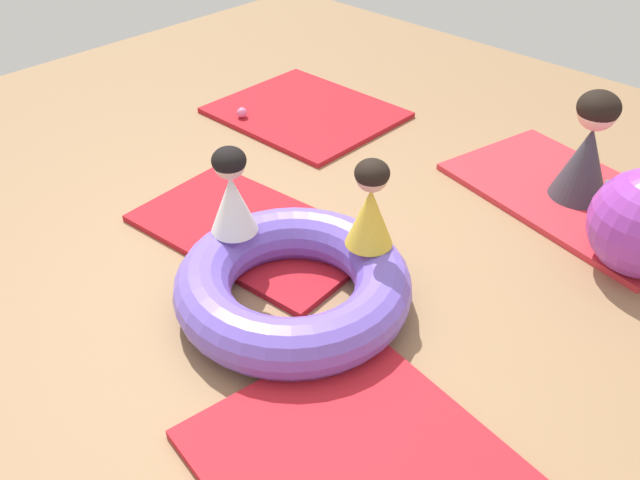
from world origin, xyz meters
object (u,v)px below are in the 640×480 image
Objects in this scene: child_in_white at (232,192)px; play_ball_teal at (609,184)px; play_ball_pink at (242,113)px; adult_seated at (589,147)px; play_ball_blue at (346,242)px; play_ball_red at (626,206)px; inflatable_cushion at (293,285)px; child_in_yellow at (371,204)px.

play_ball_teal is at bearing -34.73° from child_in_white.
adult_seated is at bearing 17.09° from play_ball_pink.
adult_seated is 2.54m from play_ball_pink.
adult_seated is at bearing 64.08° from play_ball_blue.
play_ball_red is at bearing 15.20° from play_ball_pink.
inflatable_cushion is 19.63× the size of play_ball_teal.
child_in_yellow reaches higher than play_ball_pink.
child_in_white is at bearing -41.67° from play_ball_pink.
adult_seated is 0.43m from play_ball_red.
child_in_yellow is 7.82× the size of play_ball_teal.
child_in_yellow is 1.65m from adult_seated.
child_in_yellow is at bearing -166.81° from adult_seated.
play_ball_red is at bearing 65.88° from inflatable_cushion.
play_ball_red is at bearing -22.04° from child_in_yellow.
child_in_white is 7.88× the size of play_ball_teal.
adult_seated is at bearing -116.83° from play_ball_teal.
child_in_white reaches higher than play_ball_teal.
inflatable_cushion is at bearing -77.00° from play_ball_blue.
adult_seated reaches higher than play_ball_teal.
play_ball_red is 1.75× the size of play_ball_teal.
play_ball_blue is (-0.70, -1.44, -0.31)m from adult_seated.
play_ball_red is at bearing 54.86° from play_ball_blue.
play_ball_red is at bearing -47.22° from play_ball_teal.
inflatable_cushion reaches higher than play_ball_blue.
child_in_yellow is 6.08× the size of play_ball_pink.
child_in_yellow is at bearing 66.83° from inflatable_cushion.
inflatable_cushion is 15.26× the size of play_ball_pink.
child_in_yellow reaches higher than play_ball_red.
child_in_yellow reaches higher than play_ball_blue.
play_ball_teal is (0.69, 2.20, -0.08)m from inflatable_cushion.
play_ball_pink is (-2.52, -0.96, 0.01)m from play_ball_teal.
play_ball_blue is at bearing 64.77° from child_in_yellow.
child_in_white reaches higher than inflatable_cushion.
play_ball_blue is 1.85m from play_ball_pink.
play_ball_teal is (1.11, 2.22, -0.46)m from child_in_white.
child_in_white is at bearing -118.29° from play_ball_blue.
play_ball_teal is at bearing 20.83° from play_ball_pink.
play_ball_pink is at bearing -164.80° from play_ball_red.
child_in_yellow is 0.72m from child_in_white.
play_ball_blue is at bearing -116.04° from play_ball_teal.
child_in_yellow is 0.68× the size of adult_seated.
play_ball_teal is at bearing 132.78° from play_ball_red.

